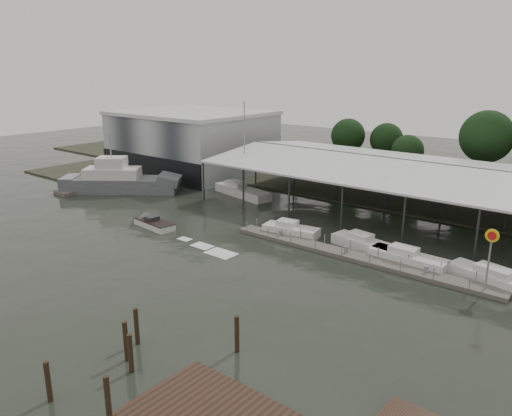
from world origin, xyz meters
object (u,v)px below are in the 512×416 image
Objects in this scene: shell_fuel_sign at (490,248)px; grey_trawler at (121,181)px; white_sailboat at (242,191)px; speedboat_underway at (152,223)px.

grey_trawler reaches higher than shell_fuel_sign.
white_sailboat is 17.51m from speedboat_underway.
white_sailboat is at bearing -80.05° from speedboat_underway.
grey_trawler is at bearing -136.66° from white_sailboat.
speedboat_underway is at bearing -74.28° from white_sailboat.
shell_fuel_sign is at bearing -39.80° from grey_trawler.
white_sailboat is (15.58, 9.46, -0.93)m from grey_trawler.
white_sailboat is 0.79× the size of speedboat_underway.
speedboat_underway is (16.69, -8.01, -1.19)m from grey_trawler.
white_sailboat is at bearing -6.12° from grey_trawler.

